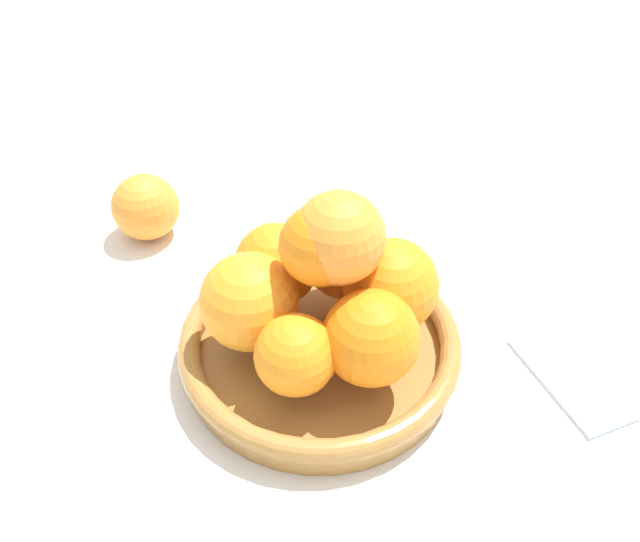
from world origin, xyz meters
TOP-DOWN VIEW (x-y plane):
  - ground_plane at (0.00, 0.00)m, footprint 4.00×4.00m
  - fruit_bowl at (0.00, 0.00)m, footprint 0.25×0.25m
  - orange_pile at (-0.00, -0.00)m, footprint 0.19×0.18m
  - stray_orange at (0.27, -0.02)m, footprint 0.07×0.07m
  - napkin_folded at (-0.20, -0.15)m, footprint 0.16×0.16m

SIDE VIEW (x-z plane):
  - ground_plane at x=0.00m, z-range 0.00..0.00m
  - napkin_folded at x=-0.20m, z-range 0.00..0.01m
  - fruit_bowl at x=0.00m, z-range 0.00..0.04m
  - stray_orange at x=0.27m, z-range 0.00..0.07m
  - orange_pile at x=0.00m, z-range 0.02..0.16m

